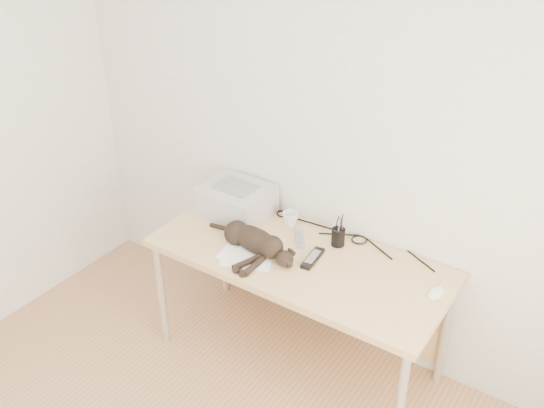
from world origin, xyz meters
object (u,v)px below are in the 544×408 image
Objects in this scene: printer at (236,200)px; mug at (290,219)px; desk at (306,268)px; pen_cup at (338,237)px; cat at (252,240)px; mouse at (436,291)px.

printer is 0.35m from mug.
pen_cup is at bearing 45.50° from desk.
desk is at bearing -8.89° from printer.
pen_cup reaches higher than cat.
desk is at bearing -134.50° from pen_cup.
mug is (0.34, 0.06, -0.04)m from printer.
cat is at bearing -161.88° from mouse.
desk is 0.59m from printer.
printer is 1.26m from mouse.
mug is 0.32m from pen_cup.
cat is 0.32m from mug.
mug is at bearing 176.46° from pen_cup.
mouse is at bearing 0.90° from desk.
desk is at bearing -35.81° from mug.
printer is at bearing -176.29° from mouse.
mug is at bearing 178.86° from mouse.
mouse is at bearing -8.15° from mug.
mouse is (0.72, 0.01, 0.15)m from desk.
cat reaches higher than mug.
pen_cup reaches higher than printer.
mug reaches higher than mouse.
pen_cup is (0.32, -0.02, 0.01)m from mug.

